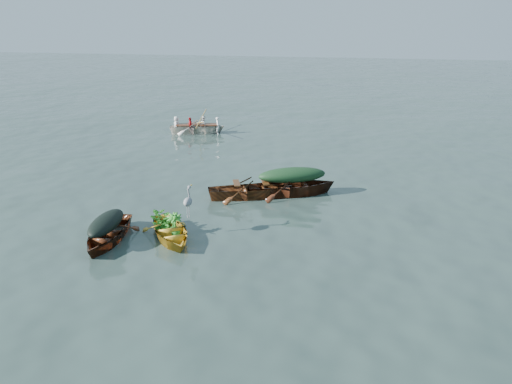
{
  "coord_description": "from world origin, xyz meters",
  "views": [
    {
      "loc": [
        3.8,
        -11.57,
        5.78
      ],
      "look_at": [
        0.41,
        3.2,
        0.5
      ],
      "focal_mm": 35.0,
      "sensor_mm": 36.0,
      "label": 1
    }
  ],
  "objects_px": {
    "green_tarp_boat": "(292,195)",
    "rowed_boat": "(197,133)",
    "yellow_dinghy": "(171,239)",
    "dark_covered_boat": "(108,241)",
    "open_wooden_boat": "(251,198)",
    "heron": "(188,207)"
  },
  "relations": [
    {
      "from": "dark_covered_boat",
      "to": "rowed_boat",
      "type": "xyz_separation_m",
      "value": [
        -2.13,
        13.48,
        0.0
      ]
    },
    {
      "from": "green_tarp_boat",
      "to": "open_wooden_boat",
      "type": "relative_size",
      "value": 1.07
    },
    {
      "from": "yellow_dinghy",
      "to": "dark_covered_boat",
      "type": "bearing_deg",
      "value": 163.76
    },
    {
      "from": "dark_covered_boat",
      "to": "green_tarp_boat",
      "type": "bearing_deg",
      "value": 42.18
    },
    {
      "from": "open_wooden_boat",
      "to": "heron",
      "type": "bearing_deg",
      "value": 143.25
    },
    {
      "from": "rowed_boat",
      "to": "heron",
      "type": "relative_size",
      "value": 4.37
    },
    {
      "from": "green_tarp_boat",
      "to": "open_wooden_boat",
      "type": "distance_m",
      "value": 1.44
    },
    {
      "from": "open_wooden_boat",
      "to": "heron",
      "type": "height_order",
      "value": "heron"
    },
    {
      "from": "dark_covered_boat",
      "to": "heron",
      "type": "distance_m",
      "value": 2.38
    },
    {
      "from": "yellow_dinghy",
      "to": "dark_covered_boat",
      "type": "height_order",
      "value": "dark_covered_boat"
    },
    {
      "from": "open_wooden_boat",
      "to": "rowed_boat",
      "type": "bearing_deg",
      "value": 8.42
    },
    {
      "from": "yellow_dinghy",
      "to": "dark_covered_boat",
      "type": "relative_size",
      "value": 0.89
    },
    {
      "from": "heron",
      "to": "rowed_boat",
      "type": "bearing_deg",
      "value": 72.99
    },
    {
      "from": "dark_covered_boat",
      "to": "green_tarp_boat",
      "type": "xyz_separation_m",
      "value": [
        4.31,
        4.9,
        0.0
      ]
    },
    {
      "from": "green_tarp_boat",
      "to": "rowed_boat",
      "type": "xyz_separation_m",
      "value": [
        -6.44,
        8.59,
        0.0
      ]
    },
    {
      "from": "open_wooden_boat",
      "to": "heron",
      "type": "xyz_separation_m",
      "value": [
        -0.97,
        -3.4,
        0.85
      ]
    },
    {
      "from": "rowed_boat",
      "to": "heron",
      "type": "bearing_deg",
      "value": -177.68
    },
    {
      "from": "green_tarp_boat",
      "to": "dark_covered_boat",
      "type": "bearing_deg",
      "value": 114.6
    },
    {
      "from": "yellow_dinghy",
      "to": "heron",
      "type": "height_order",
      "value": "heron"
    },
    {
      "from": "green_tarp_boat",
      "to": "heron",
      "type": "xyz_separation_m",
      "value": [
        -2.29,
        -3.98,
        0.85
      ]
    },
    {
      "from": "yellow_dinghy",
      "to": "green_tarp_boat",
      "type": "relative_size",
      "value": 0.69
    },
    {
      "from": "rowed_boat",
      "to": "yellow_dinghy",
      "type": "bearing_deg",
      "value": -179.86
    }
  ]
}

